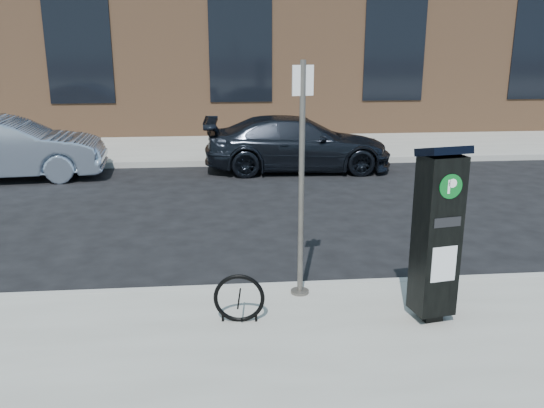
{
  "coord_description": "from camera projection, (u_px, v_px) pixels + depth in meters",
  "views": [
    {
      "loc": [
        -0.76,
        -6.88,
        3.23
      ],
      "look_at": [
        -0.07,
        0.5,
        1.09
      ],
      "focal_mm": 38.0,
      "sensor_mm": 36.0,
      "label": 1
    }
  ],
  "objects": [
    {
      "name": "sign_pole",
      "position": [
        301.0,
        184.0,
        6.85
      ],
      "size": [
        0.25,
        0.23,
        2.85
      ],
      "rotation": [
        0.0,
        0.0,
        0.19
      ],
      "color": "#4F4B46",
      "rests_on": "sidewalk_near"
    },
    {
      "name": "car_silver",
      "position": [
        6.0,
        148.0,
        13.54
      ],
      "size": [
        4.6,
        1.96,
        1.48
      ],
      "primitive_type": "imported",
      "rotation": [
        0.0,
        0.0,
        1.66
      ],
      "color": "#8594AA",
      "rests_on": "ground"
    },
    {
      "name": "curb_near",
      "position": [
        281.0,
        290.0,
        7.51
      ],
      "size": [
        60.0,
        0.12,
        0.16
      ],
      "primitive_type": "cube",
      "color": "#9E9B93",
      "rests_on": "ground"
    },
    {
      "name": "curb_far",
      "position": [
        248.0,
        162.0,
        15.2
      ],
      "size": [
        60.0,
        0.12,
        0.16
      ],
      "primitive_type": "cube",
      "color": "#9E9B93",
      "rests_on": "ground"
    },
    {
      "name": "sidewalk_far",
      "position": [
        239.0,
        129.0,
        20.92
      ],
      "size": [
        60.0,
        12.0,
        0.15
      ],
      "primitive_type": "cube",
      "color": "gray",
      "rests_on": "ground"
    },
    {
      "name": "car_dark",
      "position": [
        298.0,
        144.0,
        14.51
      ],
      "size": [
        4.73,
        2.04,
        1.36
      ],
      "primitive_type": "imported",
      "rotation": [
        0.0,
        0.0,
        1.54
      ],
      "color": "black",
      "rests_on": "ground"
    },
    {
      "name": "parking_kiosk",
      "position": [
        437.0,
        233.0,
        6.29
      ],
      "size": [
        0.53,
        0.49,
        2.03
      ],
      "rotation": [
        0.0,
        0.0,
        0.18
      ],
      "color": "black",
      "rests_on": "sidewalk_near"
    },
    {
      "name": "bike_rack",
      "position": [
        239.0,
        299.0,
        6.43
      ],
      "size": [
        0.58,
        0.1,
        0.58
      ],
      "rotation": [
        0.0,
        0.0,
        -0.1
      ],
      "color": "black",
      "rests_on": "sidewalk_near"
    },
    {
      "name": "ground",
      "position": [
        281.0,
        294.0,
        7.55
      ],
      "size": [
        120.0,
        120.0,
        0.0
      ],
      "primitive_type": "plane",
      "color": "black",
      "rests_on": "ground"
    },
    {
      "name": "building",
      "position": [
        235.0,
        14.0,
        22.66
      ],
      "size": [
        28.0,
        10.05,
        8.25
      ],
      "color": "brown",
      "rests_on": "ground"
    }
  ]
}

